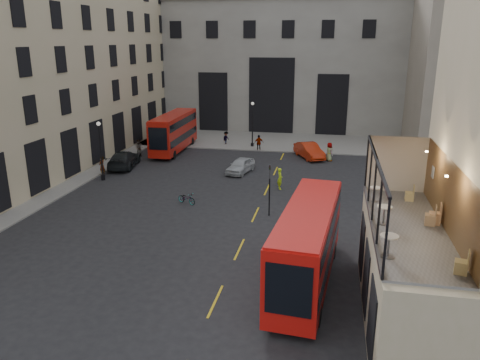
% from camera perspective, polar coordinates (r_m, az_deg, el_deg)
% --- Properties ---
extents(ground, '(140.00, 140.00, 0.00)m').
position_cam_1_polar(ground, '(23.21, 1.95, -15.05)').
color(ground, black).
rests_on(ground, ground).
extents(host_frontage, '(3.00, 11.00, 4.50)m').
position_cam_1_polar(host_frontage, '(22.16, 19.17, -11.01)').
color(host_frontage, '#BFAE8F').
rests_on(host_frontage, ground).
extents(cafe_floor, '(3.00, 10.00, 0.10)m').
position_cam_1_polar(cafe_floor, '(21.22, 19.75, -5.48)').
color(cafe_floor, slate).
rests_on(cafe_floor, host_frontage).
extents(building_left, '(14.60, 50.60, 22.00)m').
position_cam_1_polar(building_left, '(49.62, -26.95, 14.03)').
color(building_left, '#BFAE8F').
rests_on(building_left, ground).
extents(gateway, '(35.00, 10.60, 18.00)m').
position_cam_1_polar(gateway, '(68.02, 4.48, 14.29)').
color(gateway, gray).
rests_on(gateway, ground).
extents(pavement_far, '(40.00, 12.00, 0.12)m').
position_cam_1_polar(pavement_far, '(59.46, 2.16, 4.92)').
color(pavement_far, slate).
rests_on(pavement_far, ground).
extents(pavement_left, '(8.00, 48.00, 0.12)m').
position_cam_1_polar(pavement_left, '(42.04, -26.12, -1.84)').
color(pavement_left, slate).
rests_on(pavement_left, ground).
extents(traffic_light_near, '(0.16, 0.20, 3.80)m').
position_cam_1_polar(traffic_light_near, '(33.23, 3.63, -0.44)').
color(traffic_light_near, black).
rests_on(traffic_light_near, ground).
extents(traffic_light_far, '(0.16, 0.20, 3.80)m').
position_cam_1_polar(traffic_light_far, '(51.75, -9.54, 5.59)').
color(traffic_light_far, black).
rests_on(traffic_light_far, ground).
extents(street_lamp_a, '(0.36, 0.36, 5.33)m').
position_cam_1_polar(street_lamp_a, '(43.64, -16.57, 3.02)').
color(street_lamp_a, black).
rests_on(street_lamp_a, ground).
extents(street_lamp_b, '(0.36, 0.36, 5.33)m').
position_cam_1_polar(street_lamp_b, '(55.14, 1.52, 6.46)').
color(street_lamp_b, black).
rests_on(street_lamp_b, ground).
extents(bus_near, '(3.31, 10.64, 4.18)m').
position_cam_1_polar(bus_near, '(24.25, 8.23, -7.47)').
color(bus_near, red).
rests_on(bus_near, ground).
extents(bus_far, '(2.63, 10.63, 4.22)m').
position_cam_1_polar(bus_far, '(53.64, -8.06, 5.99)').
color(bus_far, '#A8140B').
rests_on(bus_far, ground).
extents(car_a, '(2.55, 4.40, 1.41)m').
position_cam_1_polar(car_a, '(44.62, 0.07, 1.78)').
color(car_a, '#A8ACB0').
rests_on(car_a, ground).
extents(car_b, '(3.76, 5.16, 1.62)m').
position_cam_1_polar(car_b, '(50.79, 8.43, 3.57)').
color(car_b, '#A9220A').
rests_on(car_b, ground).
extents(car_c, '(3.15, 5.90, 1.63)m').
position_cam_1_polar(car_c, '(47.95, -13.96, 2.47)').
color(car_c, black).
rests_on(car_c, ground).
extents(bicycle, '(1.77, 1.24, 0.88)m').
position_cam_1_polar(bicycle, '(36.46, -6.53, -2.23)').
color(bicycle, gray).
rests_on(bicycle, ground).
extents(cyclist, '(0.62, 0.77, 1.83)m').
position_cam_1_polar(cyclist, '(39.80, 4.89, 0.17)').
color(cyclist, '#B8E017').
rests_on(cyclist, ground).
extents(pedestrian_a, '(1.04, 0.88, 1.88)m').
position_cam_1_polar(pedestrian_a, '(52.01, -12.19, 3.82)').
color(pedestrian_a, gray).
rests_on(pedestrian_a, ground).
extents(pedestrian_b, '(0.95, 1.21, 1.65)m').
position_cam_1_polar(pedestrian_b, '(56.61, -1.70, 5.11)').
color(pedestrian_b, gray).
rests_on(pedestrian_b, ground).
extents(pedestrian_c, '(1.17, 0.82, 1.85)m').
position_cam_1_polar(pedestrian_c, '(53.53, 2.32, 4.54)').
color(pedestrian_c, gray).
rests_on(pedestrian_c, ground).
extents(pedestrian_d, '(1.03, 1.13, 1.94)m').
position_cam_1_polar(pedestrian_d, '(49.90, 10.83, 3.40)').
color(pedestrian_d, gray).
rests_on(pedestrian_d, ground).
extents(pedestrian_e, '(0.51, 0.71, 1.84)m').
position_cam_1_polar(pedestrian_e, '(45.45, -16.47, 1.64)').
color(pedestrian_e, gray).
rests_on(pedestrian_e, ground).
extents(cafe_table_near, '(0.67, 0.67, 0.84)m').
position_cam_1_polar(cafe_table_near, '(17.93, 17.69, -7.29)').
color(cafe_table_near, beige).
rests_on(cafe_table_near, cafe_floor).
extents(cafe_table_mid, '(0.64, 0.64, 0.80)m').
position_cam_1_polar(cafe_table_mid, '(20.99, 17.17, -3.77)').
color(cafe_table_mid, white).
rests_on(cafe_table_mid, cafe_floor).
extents(cafe_table_far, '(0.56, 0.56, 0.70)m').
position_cam_1_polar(cafe_table_far, '(23.84, 16.16, -1.41)').
color(cafe_table_far, white).
rests_on(cafe_table_far, cafe_floor).
extents(cafe_chair_a, '(0.51, 0.51, 0.85)m').
position_cam_1_polar(cafe_chair_a, '(17.76, 25.38, -9.47)').
color(cafe_chair_a, tan).
rests_on(cafe_chair_a, cafe_floor).
extents(cafe_chair_b, '(0.50, 0.50, 0.88)m').
position_cam_1_polar(cafe_chair_b, '(21.64, 22.20, -4.42)').
color(cafe_chair_b, tan).
rests_on(cafe_chair_b, cafe_floor).
extents(cafe_chair_c, '(0.52, 0.52, 0.94)m').
position_cam_1_polar(cafe_chair_c, '(21.83, 22.67, -4.25)').
color(cafe_chair_c, '#DAA87D').
rests_on(cafe_chair_c, cafe_floor).
extents(cafe_chair_d, '(0.42, 0.42, 0.81)m').
position_cam_1_polar(cafe_chair_d, '(24.51, 19.97, -1.82)').
color(cafe_chair_d, tan).
rests_on(cafe_chair_d, cafe_floor).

